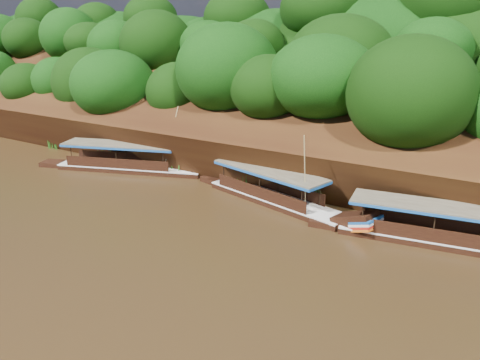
# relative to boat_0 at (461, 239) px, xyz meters

# --- Properties ---
(ground) EXTENTS (160.00, 160.00, 0.00)m
(ground) POSITION_rel_boat_0_xyz_m (-10.08, -7.70, -0.51)
(ground) COLOR black
(ground) RESTS_ON ground
(riverbank) EXTENTS (120.00, 30.06, 19.40)m
(riverbank) POSITION_rel_boat_0_xyz_m (-10.09, 15.02, 1.38)
(riverbank) COLOR black
(riverbank) RESTS_ON ground
(boat_0) EXTENTS (13.94, 3.93, 5.51)m
(boat_0) POSITION_rel_boat_0_xyz_m (0.00, 0.00, 0.00)
(boat_0) COLOR black
(boat_0) RESTS_ON ground
(boat_1) EXTENTS (13.32, 5.01, 5.89)m
(boat_1) POSITION_rel_boat_0_xyz_m (-11.07, 0.33, 0.01)
(boat_1) COLOR black
(boat_1) RESTS_ON ground
(boat_2) EXTENTS (14.52, 6.82, 6.06)m
(boat_2) POSITION_rel_boat_0_xyz_m (-25.00, 0.99, 0.02)
(boat_2) COLOR black
(boat_2) RESTS_ON ground
(reeds) EXTENTS (48.30, 2.40, 1.90)m
(reeds) POSITION_rel_boat_0_xyz_m (-13.16, 1.71, 0.34)
(reeds) COLOR #255C17
(reeds) RESTS_ON ground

